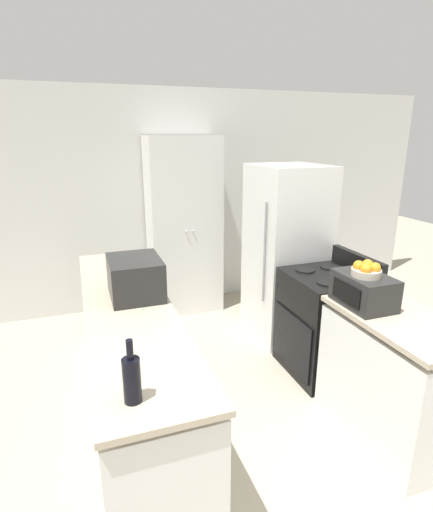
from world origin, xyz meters
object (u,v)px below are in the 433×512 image
object	(u,v)px
microwave	(135,277)
toaster_oven	(364,290)
fruit_bowl	(366,270)
stove	(324,323)
wine_bottle	(132,379)
refrigerator	(286,253)
pantry_cabinet	(184,227)

from	to	relation	value
microwave	toaster_oven	bearing A→B (deg)	-25.60
microwave	fruit_bowl	bearing A→B (deg)	-26.40
stove	wine_bottle	bearing A→B (deg)	-147.80
stove	wine_bottle	xyz separation A→B (m)	(-1.83, -1.15, 0.57)
refrigerator	fruit_bowl	distance (m)	1.46
stove	microwave	world-z (taller)	microwave
wine_bottle	fruit_bowl	distance (m)	1.75
stove	refrigerator	bearing A→B (deg)	88.96
wine_bottle	fruit_bowl	world-z (taller)	fruit_bowl
toaster_oven	fruit_bowl	size ratio (longest dim) A/B	2.08
microwave	fruit_bowl	xyz separation A→B (m)	(1.47, -0.73, 0.13)
toaster_oven	fruit_bowl	bearing A→B (deg)	-123.53
microwave	fruit_bowl	world-z (taller)	fruit_bowl
microwave	wine_bottle	size ratio (longest dim) A/B	1.51
toaster_oven	microwave	bearing A→B (deg)	154.40
toaster_oven	refrigerator	bearing A→B (deg)	83.33
microwave	toaster_oven	world-z (taller)	microwave
stove	wine_bottle	distance (m)	2.24
pantry_cabinet	refrigerator	world-z (taller)	pantry_cabinet
wine_bottle	fruit_bowl	size ratio (longest dim) A/B	1.54
pantry_cabinet	toaster_oven	world-z (taller)	pantry_cabinet
stove	fruit_bowl	size ratio (longest dim) A/B	5.37
microwave	pantry_cabinet	bearing A→B (deg)	63.90
microwave	stove	bearing A→B (deg)	-3.13
pantry_cabinet	fruit_bowl	size ratio (longest dim) A/B	10.30
fruit_bowl	refrigerator	bearing A→B (deg)	82.92
fruit_bowl	wine_bottle	bearing A→B (deg)	-162.90
wine_bottle	toaster_oven	xyz separation A→B (m)	(1.68, 0.53, -0.00)
stove	refrigerator	world-z (taller)	refrigerator
pantry_cabinet	fruit_bowl	xyz separation A→B (m)	(0.65, -2.39, 0.16)
wine_bottle	toaster_oven	distance (m)	1.76
refrigerator	stove	bearing A→B (deg)	-91.04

